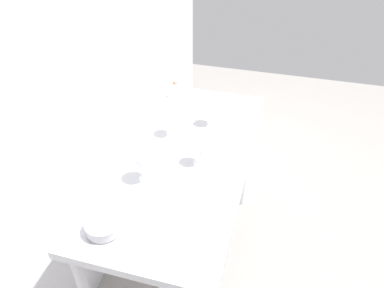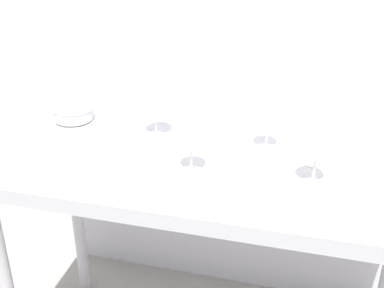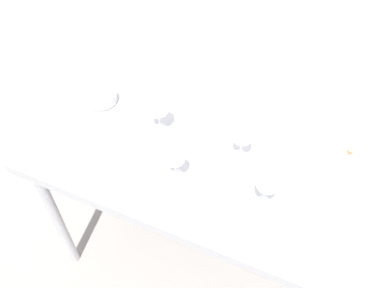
{
  "view_description": "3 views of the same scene",
  "coord_description": "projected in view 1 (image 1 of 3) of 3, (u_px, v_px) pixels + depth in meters",
  "views": [
    {
      "loc": [
        -1.37,
        -0.43,
        2.04
      ],
      "look_at": [
        0.02,
        -0.04,
        0.96
      ],
      "focal_mm": 33.95,
      "sensor_mm": 36.0,
      "label": 1
    },
    {
      "loc": [
        0.29,
        -1.36,
        1.64
      ],
      "look_at": [
        -0.07,
        0.02,
        0.93
      ],
      "focal_mm": 46.87,
      "sensor_mm": 36.0,
      "label": 2
    },
    {
      "loc": [
        0.41,
        -0.93,
        2.11
      ],
      "look_at": [
        -0.03,
        0.04,
        0.96
      ],
      "focal_mm": 36.13,
      "sensor_mm": 36.0,
      "label": 3
    }
  ],
  "objects": [
    {
      "name": "tasting_sheet_upper",
      "position": [
        172.0,
        116.0,
        2.13
      ],
      "size": [
        0.29,
        0.3,
        0.0
      ],
      "primitive_type": "cube",
      "rotation": [
        0.0,
        0.0,
        -0.7
      ],
      "color": "white",
      "rests_on": "steel_counter"
    },
    {
      "name": "wine_glass_near_center",
      "position": [
        200.0,
        144.0,
        1.72
      ],
      "size": [
        0.08,
        0.08,
        0.16
      ],
      "color": "white",
      "rests_on": "steel_counter"
    },
    {
      "name": "steel_counter",
      "position": [
        184.0,
        171.0,
        1.9
      ],
      "size": [
        1.4,
        0.65,
        0.9
      ],
      "color": "#B6B6BB",
      "rests_on": "ground_plane"
    },
    {
      "name": "wine_glass_far_left",
      "position": [
        144.0,
        158.0,
        1.62
      ],
      "size": [
        0.1,
        0.1,
        0.18
      ],
      "color": "white",
      "rests_on": "steel_counter"
    },
    {
      "name": "wine_glass_near_right",
      "position": [
        214.0,
        105.0,
        1.99
      ],
      "size": [
        0.08,
        0.08,
        0.18
      ],
      "color": "white",
      "rests_on": "steel_counter"
    },
    {
      "name": "wine_glass_far_right",
      "position": [
        172.0,
        116.0,
        1.91
      ],
      "size": [
        0.08,
        0.08,
        0.16
      ],
      "color": "white",
      "rests_on": "steel_counter"
    },
    {
      "name": "tasting_bowl",
      "position": [
        103.0,
        226.0,
        1.43
      ],
      "size": [
        0.14,
        0.14,
        0.05
      ],
      "color": "beige",
      "rests_on": "steel_counter"
    },
    {
      "name": "back_wall",
      "position": [
        81.0,
        71.0,
        1.7
      ],
      "size": [
        3.8,
        0.04,
        2.6
      ],
      "primitive_type": "cube",
      "color": "silver",
      "rests_on": "ground_plane"
    },
    {
      "name": "ground_plane",
      "position": [
        185.0,
        263.0,
        2.38
      ],
      "size": [
        6.0,
        6.0,
        0.0
      ],
      "primitive_type": "plane",
      "color": "gray"
    },
    {
      "name": "decanter_funnel",
      "position": [
        175.0,
        90.0,
        2.28
      ],
      "size": [
        0.1,
        0.1,
        0.14
      ],
      "color": "silver",
      "rests_on": "steel_counter"
    }
  ]
}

